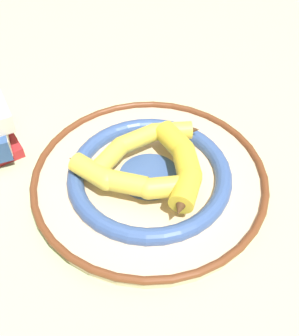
{
  "coord_description": "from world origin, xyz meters",
  "views": [
    {
      "loc": [
        0.31,
        -0.31,
        0.5
      ],
      "look_at": [
        -0.01,
        -0.02,
        0.04
      ],
      "focal_mm": 42.0,
      "sensor_mm": 36.0,
      "label": 1
    }
  ],
  "objects": [
    {
      "name": "ground_plane",
      "position": [
        0.0,
        0.0,
        0.0
      ],
      "size": [
        2.8,
        2.8,
        0.0
      ],
      "primitive_type": "plane",
      "color": "#B2C693"
    },
    {
      "name": "decorative_bowl",
      "position": [
        -0.01,
        -0.02,
        0.02
      ],
      "size": [
        0.39,
        0.39,
        0.04
      ],
      "color": "beige",
      "rests_on": "ground_plane"
    },
    {
      "name": "banana_a",
      "position": [
        -0.05,
        0.0,
        0.05
      ],
      "size": [
        0.08,
        0.2,
        0.03
      ],
      "rotation": [
        0.0,
        0.0,
        4.52
      ],
      "color": "yellow",
      "rests_on": "decorative_bowl"
    },
    {
      "name": "banana_b",
      "position": [
        -0.0,
        -0.07,
        0.06
      ],
      "size": [
        0.19,
        0.12,
        0.03
      ],
      "rotation": [
        0.0,
        0.0,
        6.85
      ],
      "color": "yellow",
      "rests_on": "decorative_bowl"
    },
    {
      "name": "banana_c",
      "position": [
        0.03,
        0.01,
        0.06
      ],
      "size": [
        0.16,
        0.14,
        0.04
      ],
      "rotation": [
        0.0,
        0.0,
        8.8
      ],
      "color": "yellow",
      "rests_on": "decorative_bowl"
    }
  ]
}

